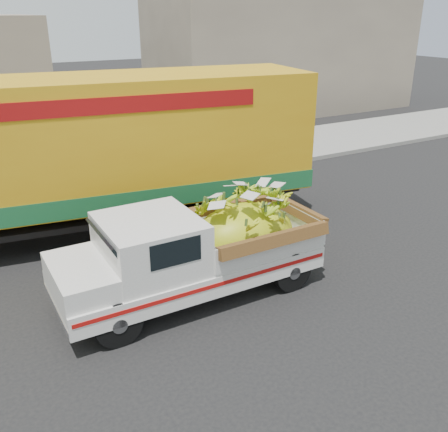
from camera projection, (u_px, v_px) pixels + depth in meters
ground at (169, 323)px, 8.87m from camera, size 100.00×100.00×0.00m
curb at (70, 200)px, 14.42m from camera, size 60.00×0.25×0.15m
sidewalk at (54, 180)px, 16.10m from camera, size 60.00×4.00×0.14m
building_right at (283, 53)px, 26.97m from camera, size 14.00×6.00×6.00m
pickup_truck at (209, 247)px, 9.58m from camera, size 5.06×1.87×1.77m
semi_trailer at (63, 153)px, 11.43m from camera, size 12.06×4.23×3.80m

